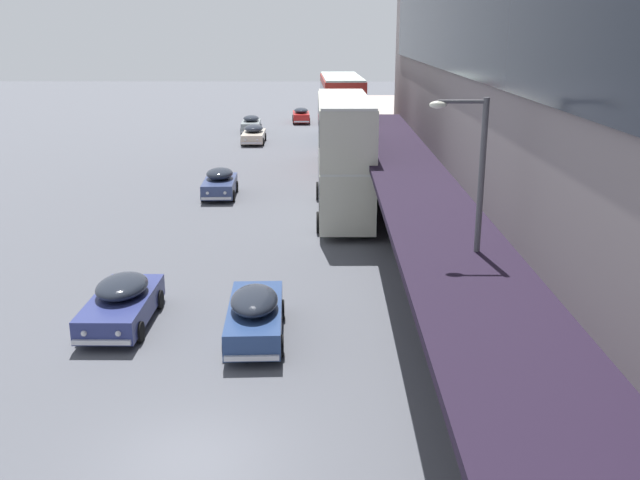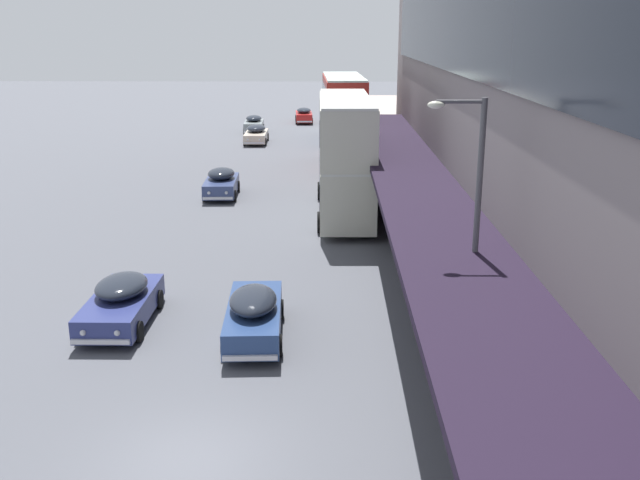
% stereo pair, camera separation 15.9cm
% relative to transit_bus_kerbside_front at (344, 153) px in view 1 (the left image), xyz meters
% --- Properties ---
extents(ground, '(240.00, 240.00, 0.00)m').
position_rel_transit_bus_kerbside_front_xyz_m(ground, '(-3.83, -21.86, -3.23)').
color(ground, '#505259').
extents(transit_bus_kerbside_front, '(2.89, 10.58, 5.98)m').
position_rel_transit_bus_kerbside_front_xyz_m(transit_bus_kerbside_front, '(0.00, 0.00, 0.00)').
color(transit_bus_kerbside_front, beige).
rests_on(transit_bus_kerbside_front, ground).
extents(transit_bus_kerbside_rear, '(2.81, 9.94, 3.15)m').
position_rel_transit_bus_kerbside_front_xyz_m(transit_bus_kerbside_rear, '(0.03, 25.47, -1.42)').
color(transit_bus_kerbside_rear, '#375D90').
rests_on(transit_bus_kerbside_rear, ground).
extents(transit_bus_kerbside_far, '(3.08, 9.84, 6.23)m').
position_rel_transit_bus_kerbside_front_xyz_m(transit_bus_kerbside_far, '(0.12, 13.02, 0.12)').
color(transit_bus_kerbside_far, '#B22A22').
rests_on(transit_bus_kerbside_far, ground).
extents(sedan_oncoming_front, '(1.97, 4.90, 1.52)m').
position_rel_transit_bus_kerbside_front_xyz_m(sedan_oncoming_front, '(-6.98, 24.29, -2.48)').
color(sedan_oncoming_front, beige).
rests_on(sedan_oncoming_front, ground).
extents(sedan_trailing_mid, '(1.92, 4.51, 1.57)m').
position_rel_transit_bus_kerbside_front_xyz_m(sedan_trailing_mid, '(-7.83, 30.57, -2.46)').
color(sedan_trailing_mid, gray).
rests_on(sedan_trailing_mid, ground).
extents(sedan_trailing_near, '(1.94, 4.77, 1.52)m').
position_rel_transit_bus_kerbside_front_xyz_m(sedan_trailing_near, '(-3.47, 38.00, -2.47)').
color(sedan_trailing_near, red).
rests_on(sedan_trailing_near, ground).
extents(sedan_far_back, '(1.94, 4.82, 1.58)m').
position_rel_transit_bus_kerbside_front_xyz_m(sedan_far_back, '(-3.07, -15.17, -2.45)').
color(sedan_far_back, navy).
rests_on(sedan_far_back, ground).
extents(sedan_lead_near, '(1.97, 4.59, 1.52)m').
position_rel_transit_bus_kerbside_front_xyz_m(sedan_lead_near, '(-7.48, -14.13, -2.48)').
color(sedan_lead_near, navy).
rests_on(sedan_lead_near, ground).
extents(sedan_second_mid, '(2.01, 4.31, 1.60)m').
position_rel_transit_bus_kerbside_front_xyz_m(sedan_second_mid, '(-6.95, 4.25, -2.45)').
color(sedan_second_mid, navy).
rests_on(sedan_second_mid, ground).
extents(sedan_oncoming_rear, '(1.87, 4.28, 1.62)m').
position_rel_transit_bus_kerbside_front_xyz_m(sedan_oncoming_rear, '(0.16, 36.38, -2.44)').
color(sedan_oncoming_rear, gray).
rests_on(sedan_oncoming_rear, ground).
extents(street_lamp, '(1.50, 0.28, 7.41)m').
position_rel_transit_bus_kerbside_front_xyz_m(street_lamp, '(2.94, -17.53, 1.20)').
color(street_lamp, '#4C4C51').
rests_on(street_lamp, sidewalk_kerb).
extents(fire_hydrant, '(0.20, 0.40, 0.70)m').
position_rel_transit_bus_kerbside_front_xyz_m(fire_hydrant, '(2.99, -9.08, -2.74)').
color(fire_hydrant, red).
rests_on(fire_hydrant, sidewalk_kerb).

